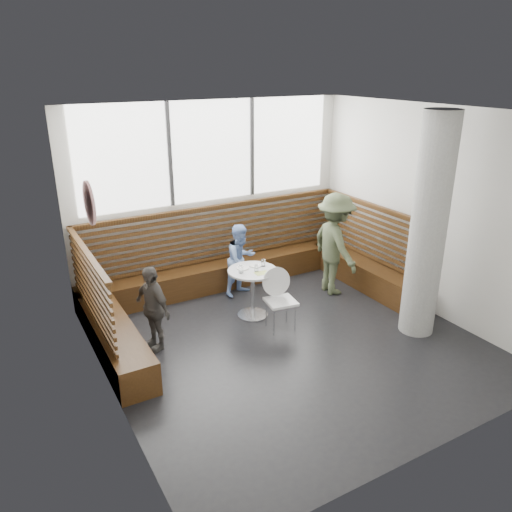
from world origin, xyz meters
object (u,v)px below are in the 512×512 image
cafe_chair (278,294)px  concrete_column (428,228)px  child_left (152,308)px  child_back (241,260)px  cafe_table (253,283)px  adult_man (335,244)px

cafe_chair → concrete_column: bearing=-23.9°
child_left → concrete_column: bearing=51.6°
child_back → child_left: (-1.89, -0.96, -0.01)m
cafe_table → adult_man: (1.66, 0.10, 0.32)m
concrete_column → cafe_table: bearing=140.2°
concrete_column → cafe_chair: concrete_column is taller
concrete_column → adult_man: (-0.26, 1.69, -0.72)m
cafe_chair → child_back: 1.32m
adult_man → child_back: bearing=69.7°
concrete_column → adult_man: concrete_column is taller
cafe_chair → adult_man: (1.50, 0.59, 0.34)m
concrete_column → cafe_table: size_ratio=4.07×
concrete_column → cafe_chair: size_ratio=3.47×
adult_man → child_left: bearing=100.7°
child_back → child_left: size_ratio=1.02×
child_back → concrete_column: bearing=-72.2°
cafe_table → child_left: child_left is taller
child_left → child_back: bearing=100.7°
concrete_column → adult_man: 1.86m
child_back → child_left: bearing=-170.0°
concrete_column → adult_man: size_ratio=1.82×
cafe_table → child_back: (0.23, 0.82, 0.06)m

